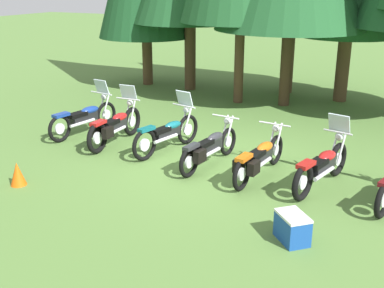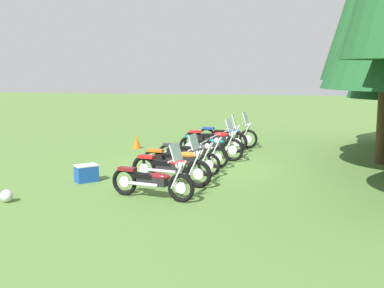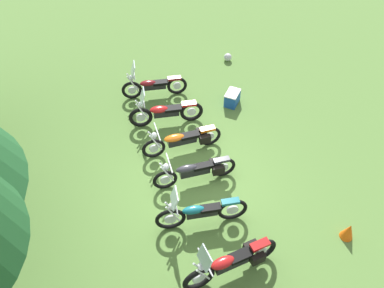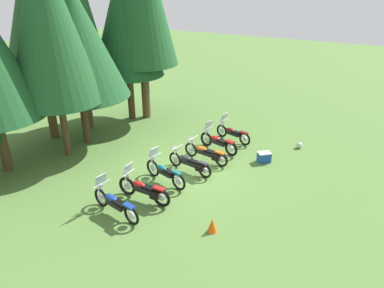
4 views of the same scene
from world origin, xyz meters
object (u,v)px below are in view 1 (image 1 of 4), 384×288
at_px(motorcycle_1, 115,126).
at_px(picnic_cooler, 292,228).
at_px(motorcycle_3, 209,147).
at_px(motorcycle_5, 322,165).
at_px(motorcycle_4, 259,157).
at_px(traffic_cone, 18,174).
at_px(motorcycle_2, 168,132).
at_px(motorcycle_0, 85,116).

distance_m(motorcycle_1, picnic_cooler, 5.92).
height_order(motorcycle_3, picnic_cooler, motorcycle_3).
relative_size(motorcycle_1, picnic_cooler, 3.41).
bearing_deg(motorcycle_3, motorcycle_5, -83.32).
bearing_deg(motorcycle_1, motorcycle_4, -98.41).
xyz_separation_m(motorcycle_4, traffic_cone, (-4.22, -2.51, -0.20)).
bearing_deg(motorcycle_3, picnic_cooler, -125.60).
bearing_deg(motorcycle_2, motorcycle_3, -96.71).
bearing_deg(motorcycle_5, motorcycle_1, 99.05).
bearing_deg(motorcycle_5, picnic_cooler, -165.75).
height_order(motorcycle_0, picnic_cooler, motorcycle_0).
distance_m(motorcycle_2, motorcycle_5, 3.79).
bearing_deg(motorcycle_4, motorcycle_3, 90.22).
relative_size(motorcycle_2, motorcycle_5, 1.00).
xyz_separation_m(motorcycle_2, motorcycle_3, (1.27, -0.46, -0.04)).
distance_m(motorcycle_1, motorcycle_5, 5.23).
xyz_separation_m(motorcycle_3, traffic_cone, (-3.02, -2.64, -0.20)).
bearing_deg(motorcycle_0, traffic_cone, -155.58).
xyz_separation_m(motorcycle_5, picnic_cooler, (0.03, -2.33, -0.23)).
height_order(picnic_cooler, traffic_cone, traffic_cone).
bearing_deg(motorcycle_0, motorcycle_2, -86.23).
height_order(motorcycle_2, traffic_cone, motorcycle_2).
height_order(motorcycle_4, picnic_cooler, motorcycle_4).
bearing_deg(traffic_cone, motorcycle_2, 60.51).
relative_size(motorcycle_1, motorcycle_2, 1.03).
xyz_separation_m(motorcycle_1, motorcycle_5, (5.21, -0.41, -0.02)).
height_order(motorcycle_2, motorcycle_5, motorcycle_2).
xyz_separation_m(motorcycle_0, motorcycle_1, (1.20, -0.35, 0.00)).
xyz_separation_m(motorcycle_1, motorcycle_4, (3.93, -0.49, -0.04)).
bearing_deg(motorcycle_4, picnic_cooler, -143.44).
relative_size(motorcycle_2, motorcycle_4, 0.96).
bearing_deg(motorcycle_2, traffic_cone, 163.63).
bearing_deg(motorcycle_0, motorcycle_4, -90.09).
distance_m(motorcycle_3, traffic_cone, 4.01).
bearing_deg(picnic_cooler, motorcycle_2, 143.12).
bearing_deg(motorcycle_0, motorcycle_1, -97.06).
distance_m(motorcycle_0, picnic_cooler, 7.15).
bearing_deg(motorcycle_2, picnic_cooler, -113.76).
bearing_deg(motorcycle_5, motorcycle_0, 96.78).
relative_size(motorcycle_0, motorcycle_5, 1.04).
height_order(motorcycle_3, traffic_cone, motorcycle_3).
bearing_deg(motorcycle_1, motorcycle_0, 72.42).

